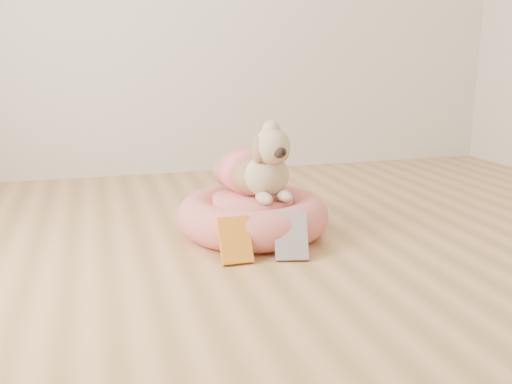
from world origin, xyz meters
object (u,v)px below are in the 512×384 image
object	(u,v)px
dog	(256,156)
book_yellow	(235,240)
pet_bed	(253,216)
book_white	(291,236)

from	to	relation	value
dog	book_yellow	world-z (taller)	dog
pet_bed	book_yellow	distance (m)	0.34
pet_bed	dog	bearing A→B (deg)	38.24
book_white	pet_bed	bearing A→B (deg)	113.69
dog	book_white	xyz separation A→B (m)	(0.04, -0.33, -0.25)
pet_bed	book_white	xyz separation A→B (m)	(0.06, -0.32, 0.00)
book_white	book_yellow	bearing A→B (deg)	-171.14
pet_bed	dog	world-z (taller)	dog
dog	book_white	world-z (taller)	dog
pet_bed	dog	distance (m)	0.26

